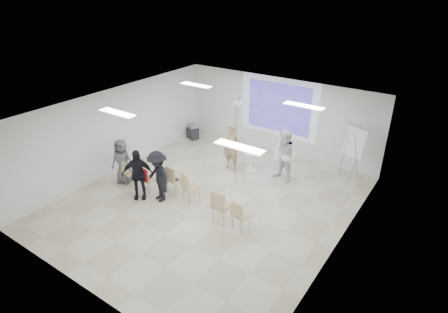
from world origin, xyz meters
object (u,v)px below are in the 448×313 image
Objects in this scene: pedestal_table at (251,160)px; chair_right_far at (240,214)px; av_cart at (193,132)px; player_left at (232,144)px; audience_outer at (122,159)px; player_right at (285,154)px; chair_right_inner at (220,204)px; laptop at (176,178)px; audience_mid at (158,173)px; chair_left_mid at (146,178)px; chair_left_inner at (173,178)px; chair_far_left at (129,171)px; flipchart_easel at (355,142)px; chair_center at (189,186)px; audience_left at (137,171)px.

chair_right_far is (1.57, -3.24, 0.13)m from pedestal_table.
av_cart is at bearing 149.53° from chair_right_far.
player_left reaches higher than audience_outer.
av_cart is (-4.86, 1.09, -0.70)m from player_right.
laptop is (-2.11, 0.52, -0.07)m from chair_right_inner.
audience_outer is at bearing -62.95° from av_cart.
player_left is at bearing -4.00° from av_cart.
laptop is at bearing -1.52° from audience_outer.
pedestal_table is at bearing -166.66° from player_right.
audience_mid reaches higher than chair_right_far.
chair_left_mid is 0.45× the size of audience_mid.
audience_outer reaches higher than chair_right_far.
chair_left_mid is 0.94× the size of chair_right_far.
chair_left_inner is at bearing -103.67° from player_left.
flipchart_easel reaches higher than chair_far_left.
player_left is at bearing 83.38° from chair_left_inner.
chair_center is (0.73, -0.12, 0.01)m from chair_left_inner.
pedestal_table is 0.39× the size of audience_mid.
chair_center is 0.52× the size of audience_mid.
player_left is at bearing 70.69° from chair_left_mid.
player_right is 0.99× the size of flipchart_easel.
av_cart is at bearing -155.25° from flipchart_easel.
chair_left_mid is at bearing 61.32° from audience_left.
chair_left_mid is 1.18m from audience_outer.
audience_outer is (-1.79, 0.16, -0.07)m from audience_mid.
audience_left is at bearing -49.75° from av_cart.
player_left is 3.11m from audience_mid.
chair_center is (-0.47, -2.94, 0.17)m from pedestal_table.
laptop is (-0.56, -2.39, -0.46)m from player_left.
pedestal_table is 0.38× the size of audience_left.
chair_right_far is 6.68m from av_cart.
chair_right_far is (2.77, -0.42, -0.04)m from chair_left_inner.
chair_right_inner reaches higher than pedestal_table.
chair_right_inner is (0.91, -3.23, 0.18)m from pedestal_table.
laptop is at bearing 38.18° from chair_left_mid.
chair_far_left is 0.98m from audience_left.
audience_left is (-2.86, -0.38, 0.37)m from chair_right_inner.
player_left is 2.00× the size of chair_center.
pedestal_table is at bearing -136.95° from flipchart_easel.
chair_right_inner is 5.00m from flipchart_easel.
chair_center is 1.42m from chair_right_inner.
chair_center is at bearing 45.05° from audience_mid.
chair_far_left is 4.33m from chair_right_far.
chair_center is 1.42× the size of av_cart.
player_right is 4.63m from chair_left_mid.
player_right is 5.75× the size of laptop.
player_left is 3.54m from audience_left.
audience_mid is (-0.86, -0.41, 0.37)m from chair_center.
chair_center reaches higher than av_cart.
flipchart_easel reaches higher than chair_left_inner.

